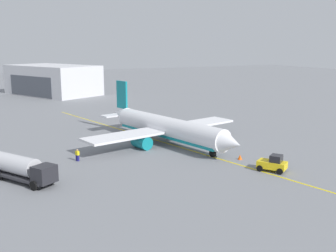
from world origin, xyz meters
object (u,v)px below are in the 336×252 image
at_px(refueling_worker, 77,155).
at_px(safety_cone_nose, 240,157).
at_px(pushback_tug, 273,164).
at_px(airplane, 166,128).
at_px(fuel_tanker, 21,168).

height_order(refueling_worker, safety_cone_nose, refueling_worker).
distance_m(pushback_tug, safety_cone_nose, 6.30).
distance_m(airplane, pushback_tug, 20.56).
bearing_deg(pushback_tug, airplane, -164.41).
height_order(fuel_tanker, refueling_worker, fuel_tanker).
xyz_separation_m(fuel_tanker, safety_cone_nose, (4.46, 29.06, -1.37)).
distance_m(pushback_tug, refueling_worker, 26.81).
xyz_separation_m(airplane, refueling_worker, (3.55, -15.85, -1.74)).
relative_size(refueling_worker, safety_cone_nose, 2.39).
relative_size(airplane, fuel_tanker, 3.17).
height_order(fuel_tanker, safety_cone_nose, fuel_tanker).
relative_size(fuel_tanker, safety_cone_nose, 14.21).
bearing_deg(fuel_tanker, refueling_worker, 123.79).
bearing_deg(fuel_tanker, safety_cone_nose, 81.28).
xyz_separation_m(fuel_tanker, pushback_tug, (10.71, 29.56, -0.72)).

